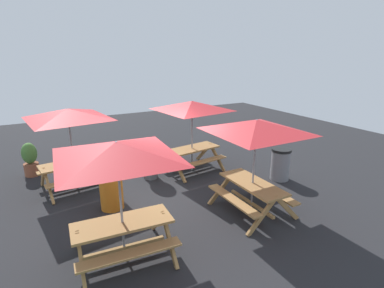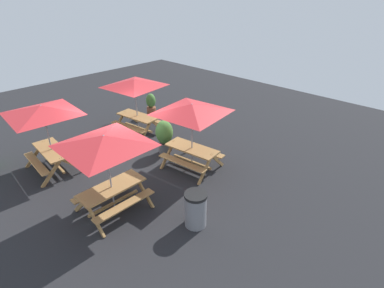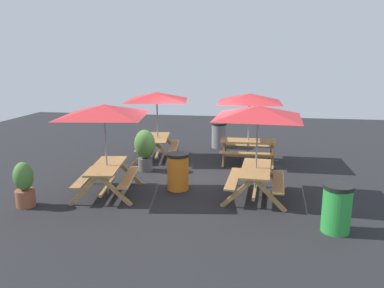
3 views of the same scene
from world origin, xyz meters
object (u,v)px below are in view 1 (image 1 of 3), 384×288
(trash_bin_gray, at_px, (280,164))
(potted_plant_1, at_px, (30,159))
(picnic_table_2, at_px, (192,111))
(picnic_table_1, at_px, (256,133))
(potted_plant_0, at_px, (150,156))
(picnic_table_0, at_px, (117,159))
(trash_bin_orange, at_px, (111,190))
(picnic_table_3, at_px, (68,120))

(trash_bin_gray, bearing_deg, potted_plant_1, -30.71)
(picnic_table_2, relative_size, trash_bin_gray, 2.86)
(picnic_table_1, height_order, potted_plant_0, picnic_table_1)
(picnic_table_1, relative_size, potted_plant_1, 2.64)
(picnic_table_0, relative_size, potted_plant_1, 2.64)
(picnic_table_0, bearing_deg, picnic_table_1, -172.42)
(picnic_table_1, bearing_deg, trash_bin_gray, 119.25)
(trash_bin_orange, bearing_deg, picnic_table_0, 82.06)
(picnic_table_2, xyz_separation_m, potted_plant_1, (4.67, -2.03, -1.45))
(picnic_table_2, bearing_deg, picnic_table_0, 37.68)
(picnic_table_2, distance_m, picnic_table_3, 3.60)
(picnic_table_2, distance_m, potted_plant_0, 1.92)
(trash_bin_gray, bearing_deg, potted_plant_0, -29.90)
(picnic_table_1, bearing_deg, picnic_table_3, -134.69)
(picnic_table_2, relative_size, potted_plant_0, 2.18)
(potted_plant_0, bearing_deg, picnic_table_3, -10.22)
(potted_plant_0, relative_size, potted_plant_1, 1.20)
(picnic_table_1, xyz_separation_m, picnic_table_3, (3.55, -3.51, 0.00))
(picnic_table_0, relative_size, picnic_table_3, 1.01)
(picnic_table_3, distance_m, potted_plant_0, 2.51)
(picnic_table_3, relative_size, trash_bin_gray, 2.86)
(picnic_table_2, distance_m, trash_bin_gray, 3.16)
(potted_plant_0, distance_m, potted_plant_1, 3.79)
(potted_plant_0, bearing_deg, trash_bin_gray, 150.10)
(picnic_table_1, xyz_separation_m, trash_bin_orange, (2.94, -1.80, -1.49))
(picnic_table_1, height_order, picnic_table_3, same)
(picnic_table_0, height_order, picnic_table_3, same)
(picnic_table_3, bearing_deg, trash_bin_gray, 149.20)
(trash_bin_orange, relative_size, potted_plant_1, 0.92)
(picnic_table_0, distance_m, potted_plant_1, 5.70)
(picnic_table_0, relative_size, picnic_table_2, 1.01)
(picnic_table_1, distance_m, potted_plant_1, 7.05)
(trash_bin_orange, bearing_deg, potted_plant_1, -62.67)
(picnic_table_2, bearing_deg, picnic_table_1, 81.76)
(picnic_table_3, relative_size, trash_bin_orange, 2.86)
(picnic_table_3, xyz_separation_m, trash_bin_gray, (-5.58, 2.37, -1.49))
(picnic_table_3, xyz_separation_m, trash_bin_orange, (-0.62, 1.71, -1.49))
(picnic_table_1, xyz_separation_m, potted_plant_0, (1.42, -3.12, -1.26))
(picnic_table_0, bearing_deg, potted_plant_1, -71.32)
(picnic_table_1, xyz_separation_m, potted_plant_1, (4.65, -5.10, -1.45))
(trash_bin_orange, xyz_separation_m, potted_plant_1, (1.71, -3.31, 0.05))
(picnic_table_0, height_order, picnic_table_2, same)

